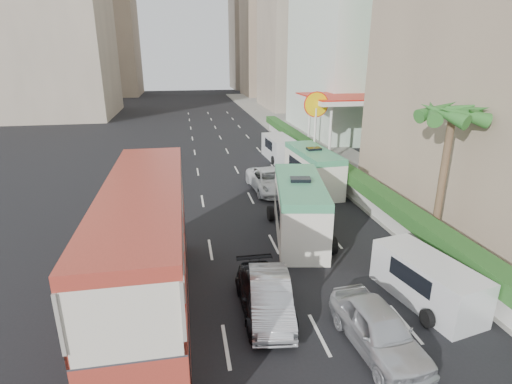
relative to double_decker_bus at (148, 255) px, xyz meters
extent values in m
plane|color=black|center=(6.00, 0.00, -2.53)|extent=(200.00, 200.00, 0.00)
cube|color=#AE3729|center=(0.00, 0.00, 0.00)|extent=(2.50, 11.00, 5.06)
imported|color=silver|center=(4.20, -0.57, -2.53)|extent=(2.02, 4.39, 1.39)
imported|color=silver|center=(7.21, -2.96, -2.53)|extent=(2.11, 4.48, 1.48)
imported|color=black|center=(4.00, -0.30, -2.53)|extent=(1.76, 4.32, 1.25)
imported|color=silver|center=(7.20, 13.27, -2.53)|extent=(2.83, 5.54, 1.50)
cube|color=silver|center=(7.12, 5.81, -1.02)|extent=(3.48, 7.09, 3.01)
cube|color=silver|center=(10.26, 13.19, -1.12)|extent=(2.52, 6.49, 2.82)
cube|color=silver|center=(10.25, -0.82, -1.64)|extent=(2.62, 4.71, 1.78)
cube|color=silver|center=(9.93, 21.87, -1.51)|extent=(2.32, 5.21, 2.04)
cube|color=#99968C|center=(15.00, 25.00, -2.44)|extent=(6.00, 120.00, 0.18)
cube|color=silver|center=(12.20, 14.00, -1.85)|extent=(0.30, 44.00, 1.00)
cube|color=#2D6626|center=(12.20, 14.00, -1.00)|extent=(1.10, 44.00, 0.70)
cylinder|color=brown|center=(13.80, 4.00, 0.85)|extent=(0.36, 0.36, 6.40)
cube|color=silver|center=(16.00, 23.00, 0.22)|extent=(6.50, 8.00, 5.50)
cube|color=tan|center=(23.00, 104.00, 17.47)|extent=(14.00, 14.00, 40.00)
camera|label=1|loc=(1.44, -12.73, 6.52)|focal=28.00mm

